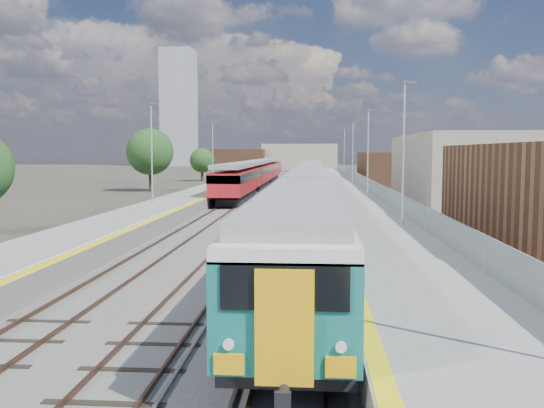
# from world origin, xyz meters

# --- Properties ---
(ground) EXTENTS (320.00, 320.00, 0.00)m
(ground) POSITION_xyz_m (0.00, 50.00, 0.00)
(ground) COLOR #47443A
(ground) RESTS_ON ground
(ballast_bed) EXTENTS (10.50, 155.00, 0.06)m
(ballast_bed) POSITION_xyz_m (-2.25, 52.50, 0.03)
(ballast_bed) COLOR #565451
(ballast_bed) RESTS_ON ground
(tracks) EXTENTS (8.96, 160.00, 0.17)m
(tracks) POSITION_xyz_m (-1.65, 54.18, 0.11)
(tracks) COLOR #4C3323
(tracks) RESTS_ON ground
(platform_right) EXTENTS (4.70, 155.00, 8.52)m
(platform_right) POSITION_xyz_m (5.28, 52.49, 0.54)
(platform_right) COLOR slate
(platform_right) RESTS_ON ground
(platform_left) EXTENTS (4.30, 155.00, 8.52)m
(platform_left) POSITION_xyz_m (-9.05, 52.49, 0.52)
(platform_left) COLOR slate
(platform_left) RESTS_ON ground
(buildings) EXTENTS (72.00, 185.50, 40.00)m
(buildings) POSITION_xyz_m (-18.12, 138.60, 10.70)
(buildings) COLOR brown
(buildings) RESTS_ON ground
(green_train) EXTENTS (2.71, 75.43, 2.98)m
(green_train) POSITION_xyz_m (1.50, 38.59, 2.10)
(green_train) COLOR black
(green_train) RESTS_ON ground
(red_train) EXTENTS (2.87, 58.21, 3.62)m
(red_train) POSITION_xyz_m (-5.50, 67.49, 2.14)
(red_train) COLOR black
(red_train) RESTS_ON ground
(tree_b) EXTENTS (5.72, 5.72, 7.75)m
(tree_b) POSITION_xyz_m (-18.14, 60.97, 4.88)
(tree_b) COLOR #382619
(tree_b) RESTS_ON ground
(tree_c) EXTENTS (4.07, 4.07, 5.51)m
(tree_c) POSITION_xyz_m (-16.69, 86.30, 3.46)
(tree_c) COLOR #382619
(tree_c) RESTS_ON ground
(tree_d) EXTENTS (4.26, 4.26, 5.78)m
(tree_d) POSITION_xyz_m (22.08, 68.85, 3.63)
(tree_d) COLOR #382619
(tree_d) RESTS_ON ground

